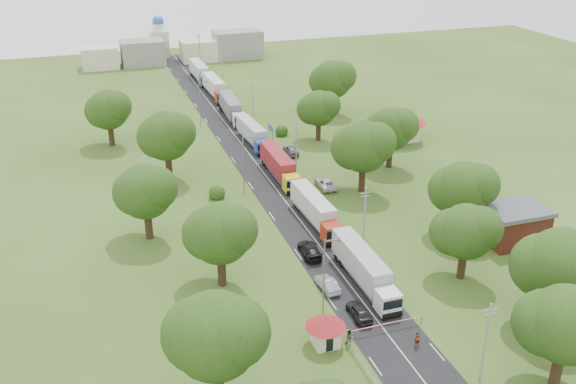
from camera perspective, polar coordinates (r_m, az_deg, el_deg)
name	(u,v)px	position (r m, az deg, el deg)	size (l,w,h in m)	color
ground	(308,230)	(92.95, 1.78, -3.44)	(260.00, 260.00, 0.00)	#344A18
road	(268,178)	(110.05, -1.81, 1.23)	(8.00, 200.00, 0.04)	black
boom_barrier	(375,327)	(72.61, 7.70, -11.80)	(9.22, 0.35, 1.18)	slate
guard_booth	(325,328)	(69.85, 3.35, -11.96)	(4.40, 4.40, 3.45)	beige
info_sign	(271,131)	(123.73, -1.54, 5.43)	(0.12, 3.10, 4.10)	slate
pole_0	(486,341)	(66.70, 17.15, -12.52)	(1.60, 0.24, 9.00)	gray
pole_1	(364,217)	(87.02, 6.81, -2.21)	(1.60, 0.24, 9.00)	gray
pole_2	(296,147)	(110.74, 0.74, 4.01)	(1.60, 0.24, 9.00)	gray
pole_3	(253,102)	(136.09, -3.17, 7.96)	(1.60, 0.24, 9.00)	gray
pole_4	(222,71)	(162.32, -5.88, 10.63)	(1.60, 0.24, 9.00)	gray
pole_5	(200,48)	(189.06, -7.86, 12.54)	(1.60, 0.24, 9.00)	gray
lamp_0	(325,274)	(72.35, 3.32, -7.28)	(2.03, 0.22, 10.00)	slate
lamp_1	(244,162)	(102.14, -3.91, 2.64)	(2.03, 0.22, 10.00)	slate
lamp_2	(200,102)	(134.47, -7.80, 7.94)	(2.03, 0.22, 10.00)	slate
tree_0	(565,323)	(67.18, 23.44, -10.65)	(8.80, 8.80, 11.07)	#382616
tree_1	(561,265)	(75.37, 23.10, -6.00)	(9.60, 9.60, 12.05)	#382616
tree_2	(466,231)	(81.74, 15.50, -3.37)	(8.00, 8.00, 10.10)	#382616
tree_3	(463,188)	(92.00, 15.33, 0.33)	(8.80, 8.80, 11.07)	#382616
tree_4	(363,146)	(102.92, 6.69, 4.08)	(9.60, 9.60, 12.05)	#382616
tree_5	(391,128)	(113.68, 9.14, 5.61)	(8.80, 8.80, 11.07)	#382616
tree_6	(319,108)	(125.78, 2.73, 7.46)	(8.00, 8.00, 10.10)	#382616
tree_7	(332,79)	(142.08, 3.97, 9.98)	(9.60, 9.60, 12.05)	#382616
tree_9	(215,335)	(59.78, -6.52, -12.48)	(9.60, 9.60, 12.05)	#382616
tree_10	(219,233)	(77.50, -6.11, -3.63)	(8.80, 8.80, 11.07)	#382616
tree_11	(145,191)	(89.98, -12.60, 0.07)	(8.80, 8.80, 11.07)	#382616
tree_12	(166,135)	(108.85, -10.79, 4.96)	(9.60, 9.60, 12.05)	#382616
tree_13	(108,109)	(127.39, -15.71, 7.08)	(8.80, 8.80, 11.07)	#382616
house_brick	(514,224)	(94.27, 19.44, -2.72)	(8.60, 6.60, 5.20)	maroon
house_cream	(399,123)	(128.31, 9.84, 6.09)	(10.08, 10.08, 5.80)	beige
distant_town	(180,50)	(193.33, -9.57, 12.33)	(52.00, 8.00, 8.00)	gray
church	(159,39)	(200.06, -11.36, 13.17)	(5.00, 5.00, 12.30)	beige
truck_0	(364,268)	(80.15, 6.77, -6.72)	(2.66, 15.39, 4.27)	silver
truck_1	(315,210)	(94.13, 2.43, -1.57)	(2.90, 14.89, 4.12)	#A52C12
truck_2	(279,165)	(109.56, -0.80, 2.40)	(2.67, 15.27, 4.24)	gold
truck_3	(253,134)	(125.21, -3.16, 5.21)	(3.13, 14.41, 3.98)	#1B43A5
truck_4	(231,108)	(140.82, -5.06, 7.46)	(3.26, 15.71, 4.34)	#BEBEBE
truck_5	(215,87)	(157.30, -6.52, 9.25)	(3.10, 15.74, 4.35)	#A42D19
truck_6	(200,72)	(172.41, -7.86, 10.55)	(2.83, 15.73, 4.36)	#2B7448
car_lane_front	(359,312)	(74.95, 6.36, -10.51)	(1.87, 4.64, 1.58)	black
car_lane_mid	(327,284)	(79.49, 3.52, -8.16)	(1.59, 4.55, 1.50)	#95989C
car_lane_rear	(310,250)	(86.39, 1.95, -5.16)	(2.30, 5.66, 1.64)	black
car_verge_near	(326,183)	(106.30, 3.38, 0.77)	(2.58, 5.59, 1.55)	silver
car_verge_far	(291,150)	(120.04, 0.26, 3.72)	(1.98, 4.93, 1.68)	#53555A
pedestrian_near	(417,340)	(71.54, 11.42, -12.76)	(0.65, 0.42, 1.77)	gray
pedestrian_booth	(349,338)	(70.63, 5.48, -12.80)	(0.92, 0.72, 1.90)	gray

